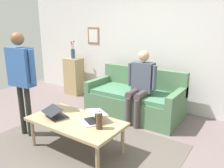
# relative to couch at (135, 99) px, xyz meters

# --- Properties ---
(ground_plane) EXTENTS (7.68, 7.68, 0.00)m
(ground_plane) POSITION_rel_couch_xyz_m (-0.07, 1.53, -0.31)
(ground_plane) COLOR slate
(area_rug) EXTENTS (2.70, 2.23, 0.01)m
(area_rug) POSITION_rel_couch_xyz_m (0.07, 1.67, -0.30)
(area_rug) COLOR #5B524B
(area_rug) RESTS_ON ground_plane
(back_wall) EXTENTS (7.04, 0.11, 2.70)m
(back_wall) POSITION_rel_couch_xyz_m (-0.07, -0.67, 1.04)
(back_wall) COLOR silver
(back_wall) RESTS_ON ground_plane
(couch) EXTENTS (1.78, 0.86, 0.88)m
(couch) POSITION_rel_couch_xyz_m (0.00, 0.00, 0.00)
(couch) COLOR #507451
(couch) RESTS_ON ground_plane
(coffee_table) EXTENTS (1.33, 0.70, 0.45)m
(coffee_table) POSITION_rel_couch_xyz_m (0.07, 1.57, 0.10)
(coffee_table) COLOR tan
(coffee_table) RESTS_ON ground_plane
(laptop_left) EXTENTS (0.41, 0.43, 0.14)m
(laptop_left) POSITION_rel_couch_xyz_m (-0.15, 1.48, 0.19)
(laptop_left) COLOR silver
(laptop_left) RESTS_ON coffee_table
(laptop_center) EXTENTS (0.37, 0.35, 0.14)m
(laptop_center) POSITION_rel_couch_xyz_m (0.38, 1.65, 0.18)
(laptop_center) COLOR #28282D
(laptop_center) RESTS_ON coffee_table
(french_press) EXTENTS (0.10, 0.08, 0.26)m
(french_press) POSITION_rel_couch_xyz_m (-0.36, 1.59, 0.26)
(french_press) COLOR #4C3323
(french_press) RESTS_ON coffee_table
(side_shelf) EXTENTS (0.42, 0.32, 0.90)m
(side_shelf) POSITION_rel_couch_xyz_m (1.90, -0.31, 0.14)
(side_shelf) COLOR tan
(side_shelf) RESTS_ON ground_plane
(flower_vase) EXTENTS (0.10, 0.11, 0.43)m
(flower_vase) POSITION_rel_couch_xyz_m (1.90, -0.31, 0.74)
(flower_vase) COLOR #374D76
(flower_vase) RESTS_ON side_shelf
(person_standing) EXTENTS (0.57, 0.23, 1.61)m
(person_standing) POSITION_rel_couch_xyz_m (1.02, 1.69, 0.72)
(person_standing) COLOR #272825
(person_standing) RESTS_ON ground_plane
(person_seated) EXTENTS (0.55, 0.51, 1.28)m
(person_seated) POSITION_rel_couch_xyz_m (-0.23, 0.23, 0.42)
(person_seated) COLOR #4D3F41
(person_seated) RESTS_ON ground_plane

